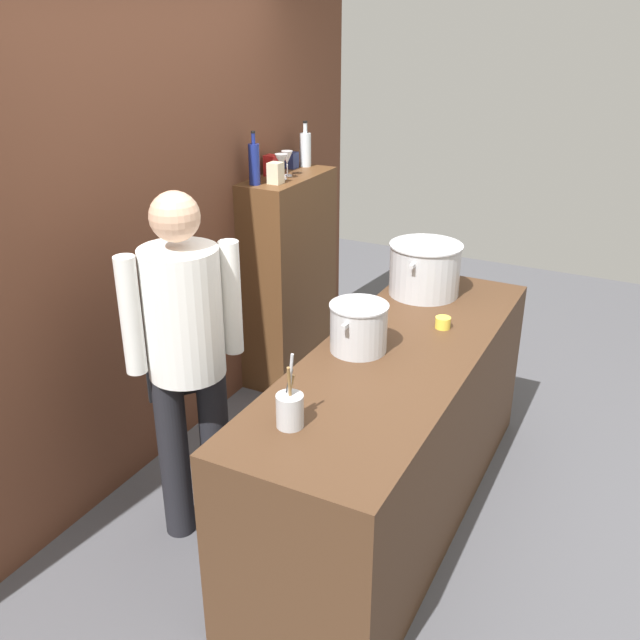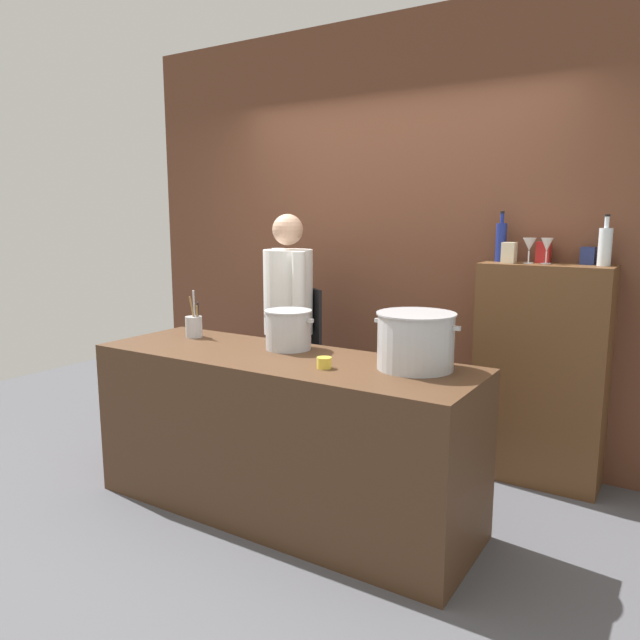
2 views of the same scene
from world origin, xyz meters
name	(u,v)px [view 2 (image 2 of 2)]	position (x,y,z in m)	size (l,w,h in m)	color
ground_plane	(282,511)	(0.00, 0.00, 0.00)	(8.00, 8.00, 0.00)	#4C4C51
brick_back_panel	(394,237)	(0.00, 1.40, 1.50)	(4.40, 0.10, 3.00)	brown
prep_counter	(281,435)	(0.00, 0.00, 0.45)	(2.17, 0.70, 0.90)	#472D1C
bar_cabinet	(540,375)	(1.10, 1.19, 0.68)	(0.76, 0.32, 1.36)	brown
chef	(289,316)	(-0.51, 0.80, 0.96)	(0.46, 0.42, 1.66)	black
stockpot_large	(416,341)	(0.73, 0.13, 1.04)	(0.45, 0.39, 0.28)	#B7BABF
stockpot_small	(288,330)	(-0.06, 0.17, 1.01)	(0.33, 0.27, 0.22)	#B7BABF
utensil_crock	(194,326)	(-0.76, 0.13, 0.97)	(0.10, 0.10, 0.30)	#B7BABF
butter_jar	(324,363)	(0.34, -0.10, 0.93)	(0.08, 0.08, 0.06)	yellow
wine_bottle_cobalt	(501,241)	(0.81, 1.25, 1.49)	(0.07, 0.07, 0.31)	navy
wine_bottle_clear	(605,246)	(1.41, 1.23, 1.48)	(0.07, 0.07, 0.29)	silver
wine_glass_wide	(547,246)	(1.10, 1.19, 1.47)	(0.07, 0.07, 0.16)	silver
wine_glass_tall	(529,245)	(1.00, 1.17, 1.47)	(0.08, 0.08, 0.15)	silver
spice_tin_navy	(588,256)	(1.31, 1.28, 1.42)	(0.08, 0.08, 0.10)	navy
spice_tin_cream	(509,253)	(0.89, 1.15, 1.43)	(0.08, 0.08, 0.13)	beige
spice_tin_red	(544,252)	(1.06, 1.28, 1.43)	(0.08, 0.08, 0.13)	red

